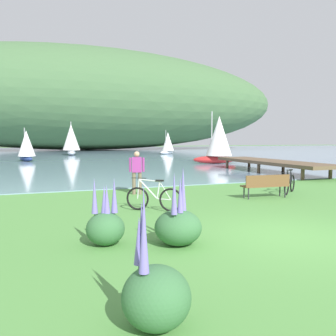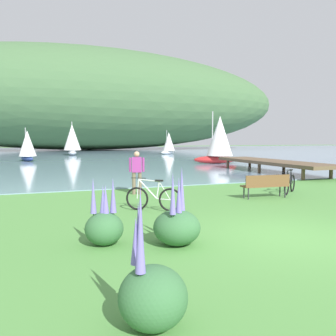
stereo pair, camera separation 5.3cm
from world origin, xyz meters
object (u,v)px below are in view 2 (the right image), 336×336
(sailboat_nearest_to_shore, at_px, (169,143))
(bicycle_beside_path, at_px, (290,184))
(person_at_shoreline, at_px, (137,170))
(sailboat_toward_hillside, at_px, (72,139))
(sailboat_far_off, at_px, (27,145))
(sailboat_mid_bay, at_px, (219,139))
(bicycle_leaning_near_bench, at_px, (153,198))
(park_bench_near_camera, at_px, (266,184))

(sailboat_nearest_to_shore, bearing_deg, bicycle_beside_path, -102.55)
(person_at_shoreline, distance_m, sailboat_toward_hillside, 35.13)
(person_at_shoreline, relative_size, sailboat_toward_hillside, 0.38)
(sailboat_far_off, bearing_deg, sailboat_mid_bay, -30.02)
(bicycle_leaning_near_bench, bearing_deg, sailboat_nearest_to_shore, 69.05)
(sailboat_toward_hillside, bearing_deg, bicycle_leaning_near_bench, -91.38)
(person_at_shoreline, xyz_separation_m, sailboat_toward_hillside, (0.55, 35.10, 1.18))
(sailboat_nearest_to_shore, distance_m, sailboat_far_off, 21.12)
(sailboat_nearest_to_shore, distance_m, sailboat_mid_bay, 19.67)
(bicycle_beside_path, height_order, sailboat_far_off, sailboat_far_off)
(bicycle_leaning_near_bench, relative_size, sailboat_toward_hillside, 0.34)
(park_bench_near_camera, relative_size, sailboat_toward_hillside, 0.41)
(bicycle_leaning_near_bench, relative_size, sailboat_nearest_to_shore, 0.44)
(sailboat_nearest_to_shore, xyz_separation_m, sailboat_far_off, (-18.47, -10.25, -0.06))
(bicycle_beside_path, bearing_deg, bicycle_leaning_near_bench, -167.31)
(sailboat_toward_hillside, bearing_deg, person_at_shoreline, -90.90)
(person_at_shoreline, height_order, sailboat_far_off, sailboat_far_off)
(bicycle_leaning_near_bench, xyz_separation_m, person_at_shoreline, (0.37, 3.30, 0.58))
(bicycle_beside_path, distance_m, sailboat_toward_hillside, 37.42)
(person_at_shoreline, distance_m, sailboat_nearest_to_shore, 36.37)
(bicycle_beside_path, bearing_deg, sailboat_mid_bay, 71.17)
(park_bench_near_camera, distance_m, sailboat_toward_hillside, 37.85)
(park_bench_near_camera, distance_m, sailboat_far_off, 27.46)
(bicycle_leaning_near_bench, relative_size, person_at_shoreline, 0.88)
(bicycle_beside_path, relative_size, sailboat_mid_bay, 0.31)
(sailboat_mid_bay, relative_size, sailboat_far_off, 1.40)
(sailboat_toward_hillside, bearing_deg, sailboat_mid_bay, -62.78)
(sailboat_mid_bay, xyz_separation_m, sailboat_toward_hillside, (-10.78, 20.96, -0.03))
(person_at_shoreline, bearing_deg, bicycle_leaning_near_bench, -96.42)
(bicycle_leaning_near_bench, bearing_deg, person_at_shoreline, 83.58)
(park_bench_near_camera, distance_m, bicycle_leaning_near_bench, 4.69)
(sailboat_far_off, bearing_deg, park_bench_near_camera, -70.96)
(sailboat_mid_bay, bearing_deg, bicycle_leaning_near_bench, -123.86)
(person_at_shoreline, bearing_deg, sailboat_mid_bay, 51.30)
(sailboat_nearest_to_shore, relative_size, sailboat_far_off, 1.04)
(person_at_shoreline, distance_m, sailboat_mid_bay, 18.17)
(park_bench_near_camera, xyz_separation_m, sailboat_nearest_to_shore, (9.52, 36.19, 1.12))
(sailboat_mid_bay, relative_size, sailboat_toward_hillside, 1.01)
(sailboat_nearest_to_shore, bearing_deg, person_at_shoreline, -112.26)
(person_at_shoreline, height_order, sailboat_nearest_to_shore, sailboat_nearest_to_shore)
(park_bench_near_camera, relative_size, sailboat_mid_bay, 0.40)
(sailboat_nearest_to_shore, xyz_separation_m, sailboat_mid_bay, (-2.44, -19.51, 0.54))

